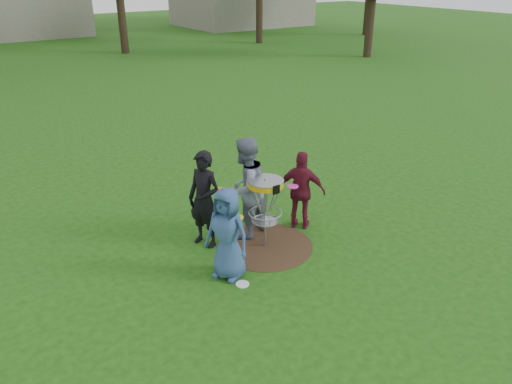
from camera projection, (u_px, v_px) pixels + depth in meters
ground at (265, 246)px, 9.37m from camera, size 100.00×100.00×0.00m
dirt_patch at (265, 246)px, 9.37m from camera, size 1.80×1.80×0.01m
player_blue at (227, 234)px, 8.15m from camera, size 0.82×0.93×1.61m
player_black at (204, 200)px, 9.07m from camera, size 0.67×0.79×1.84m
player_grey at (245, 188)px, 9.36m from camera, size 1.14×1.00×1.98m
player_maroon at (302, 191)px, 9.73m from camera, size 0.91×0.96×1.59m
disc_on_grass at (242, 284)px, 8.23m from camera, size 0.22×0.22×0.02m
disc_golf_basket at (265, 197)px, 8.95m from camera, size 0.66×0.67×1.38m
held_discs at (252, 193)px, 8.95m from camera, size 1.79×1.08×0.26m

